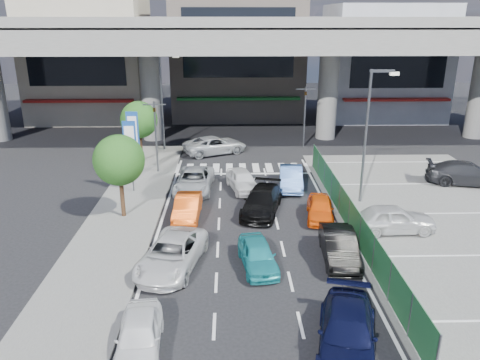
{
  "coord_description": "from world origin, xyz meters",
  "views": [
    {
      "loc": [
        -0.99,
        -20.48,
        10.8
      ],
      "look_at": [
        -0.42,
        3.67,
        2.32
      ],
      "focal_mm": 35.0,
      "sensor_mm": 36.0,
      "label": 1
    }
  ],
  "objects_px": {
    "traffic_light_right": "(305,102)",
    "taxi_teal_mid": "(258,255)",
    "street_lamp_left": "(164,94)",
    "tree_near": "(119,160)",
    "kei_truck_front_right": "(291,178)",
    "sedan_black_mid": "(262,201)",
    "parked_sedan_dgrey": "(467,173)",
    "sedan_white_mid_left": "(172,254)",
    "signboard_near": "(130,147)",
    "van_white_back_left": "(139,336)",
    "wagon_silver_front_left": "(194,181)",
    "taxi_orange_left": "(188,207)",
    "taxi_orange_right": "(320,208)",
    "tree_far": "(139,120)",
    "sedan_white_front_mid": "(242,180)",
    "traffic_light_left": "(155,120)",
    "parked_sedan_white": "(393,219)",
    "traffic_cone": "(343,194)",
    "crossing_wagon_silver": "(215,145)",
    "street_lamp_right": "(370,126)",
    "hatch_black_mid_right": "(339,247)",
    "signboard_far": "(133,135)",
    "minivan_navy_back": "(347,333)"
  },
  "relations": [
    {
      "from": "taxi_orange_left",
      "to": "taxi_orange_right",
      "type": "xyz_separation_m",
      "value": [
        7.45,
        -0.27,
        -0.03
      ]
    },
    {
      "from": "van_white_back_left",
      "to": "taxi_orange_left",
      "type": "relative_size",
      "value": 0.95
    },
    {
      "from": "van_white_back_left",
      "to": "wagon_silver_front_left",
      "type": "height_order",
      "value": "wagon_silver_front_left"
    },
    {
      "from": "signboard_near",
      "to": "tree_far",
      "type": "distance_m",
      "value": 6.54
    },
    {
      "from": "sedan_white_front_mid",
      "to": "taxi_orange_right",
      "type": "bearing_deg",
      "value": -61.81
    },
    {
      "from": "parked_sedan_white",
      "to": "minivan_navy_back",
      "type": "bearing_deg",
      "value": 150.94
    },
    {
      "from": "tree_far",
      "to": "taxi_orange_left",
      "type": "bearing_deg",
      "value": -67.34
    },
    {
      "from": "tree_near",
      "to": "taxi_orange_left",
      "type": "distance_m",
      "value": 4.55
    },
    {
      "from": "street_lamp_left",
      "to": "tree_far",
      "type": "distance_m",
      "value": 4.04
    },
    {
      "from": "traffic_light_left",
      "to": "traffic_light_right",
      "type": "xyz_separation_m",
      "value": [
        11.7,
        7.0,
        0.0
      ]
    },
    {
      "from": "parked_sedan_dgrey",
      "to": "sedan_white_mid_left",
      "type": "bearing_deg",
      "value": 133.36
    },
    {
      "from": "traffic_light_left",
      "to": "sedan_white_front_mid",
      "type": "bearing_deg",
      "value": -31.25
    },
    {
      "from": "sedan_white_mid_left",
      "to": "traffic_cone",
      "type": "relative_size",
      "value": 6.52
    },
    {
      "from": "traffic_light_right",
      "to": "traffic_light_left",
      "type": "bearing_deg",
      "value": -149.11
    },
    {
      "from": "signboard_near",
      "to": "parked_sedan_dgrey",
      "type": "relative_size",
      "value": 0.9
    },
    {
      "from": "parked_sedan_white",
      "to": "street_lamp_right",
      "type": "bearing_deg",
      "value": 2.66
    },
    {
      "from": "taxi_orange_left",
      "to": "parked_sedan_dgrey",
      "type": "xyz_separation_m",
      "value": [
        18.37,
        5.01,
        0.18
      ]
    },
    {
      "from": "street_lamp_left",
      "to": "crossing_wagon_silver",
      "type": "height_order",
      "value": "street_lamp_left"
    },
    {
      "from": "sedan_black_mid",
      "to": "parked_sedan_white",
      "type": "distance_m",
      "value": 7.26
    },
    {
      "from": "traffic_light_right",
      "to": "signboard_far",
      "type": "xyz_separation_m",
      "value": [
        -13.1,
        -8.01,
        -0.87
      ]
    },
    {
      "from": "traffic_light_left",
      "to": "sedan_white_front_mid",
      "type": "distance_m",
      "value": 7.79
    },
    {
      "from": "traffic_light_left",
      "to": "crossing_wagon_silver",
      "type": "relative_size",
      "value": 1.0
    },
    {
      "from": "traffic_light_right",
      "to": "street_lamp_left",
      "type": "height_order",
      "value": "street_lamp_left"
    },
    {
      "from": "signboard_far",
      "to": "sedan_white_mid_left",
      "type": "distance_m",
      "value": 13.49
    },
    {
      "from": "tree_far",
      "to": "kei_truck_front_right",
      "type": "height_order",
      "value": "tree_far"
    },
    {
      "from": "taxi_teal_mid",
      "to": "parked_sedan_white",
      "type": "xyz_separation_m",
      "value": [
        7.28,
        3.4,
        0.18
      ]
    },
    {
      "from": "wagon_silver_front_left",
      "to": "crossing_wagon_silver",
      "type": "bearing_deg",
      "value": 85.96
    },
    {
      "from": "traffic_light_right",
      "to": "taxi_teal_mid",
      "type": "xyz_separation_m",
      "value": [
        -5.24,
        -20.71,
        -3.31
      ]
    },
    {
      "from": "street_lamp_left",
      "to": "taxi_teal_mid",
      "type": "distance_m",
      "value": 21.19
    },
    {
      "from": "signboard_near",
      "to": "hatch_black_mid_right",
      "type": "bearing_deg",
      "value": -39.03
    },
    {
      "from": "traffic_light_right",
      "to": "wagon_silver_front_left",
      "type": "relative_size",
      "value": 1.05
    },
    {
      "from": "kei_truck_front_right",
      "to": "traffic_light_left",
      "type": "bearing_deg",
      "value": 165.68
    },
    {
      "from": "tree_far",
      "to": "sedan_white_mid_left",
      "type": "xyz_separation_m",
      "value": [
        4.18,
        -16.18,
        -2.7
      ]
    },
    {
      "from": "tree_near",
      "to": "sedan_black_mid",
      "type": "distance_m",
      "value": 8.33
    },
    {
      "from": "tree_far",
      "to": "sedan_white_mid_left",
      "type": "distance_m",
      "value": 16.93
    },
    {
      "from": "van_white_back_left",
      "to": "sedan_black_mid",
      "type": "xyz_separation_m",
      "value": [
        4.95,
        11.83,
        0.06
      ]
    },
    {
      "from": "sedan_white_mid_left",
      "to": "taxi_orange_left",
      "type": "bearing_deg",
      "value": 100.1
    },
    {
      "from": "wagon_silver_front_left",
      "to": "hatch_black_mid_right",
      "type": "bearing_deg",
      "value": -48.47
    },
    {
      "from": "tree_near",
      "to": "kei_truck_front_right",
      "type": "relative_size",
      "value": 1.15
    },
    {
      "from": "taxi_teal_mid",
      "to": "kei_truck_front_right",
      "type": "relative_size",
      "value": 0.87
    },
    {
      "from": "sedan_white_mid_left",
      "to": "parked_sedan_dgrey",
      "type": "relative_size",
      "value": 0.95
    },
    {
      "from": "taxi_orange_left",
      "to": "traffic_cone",
      "type": "xyz_separation_m",
      "value": [
        9.41,
        2.39,
        -0.2
      ]
    },
    {
      "from": "signboard_far",
      "to": "taxi_teal_mid",
      "type": "height_order",
      "value": "signboard_far"
    },
    {
      "from": "street_lamp_right",
      "to": "tree_near",
      "type": "height_order",
      "value": "street_lamp_right"
    },
    {
      "from": "signboard_far",
      "to": "van_white_back_left",
      "type": "bearing_deg",
      "value": -79.12
    },
    {
      "from": "sedan_black_mid",
      "to": "parked_sedan_dgrey",
      "type": "relative_size",
      "value": 0.91
    },
    {
      "from": "street_lamp_left",
      "to": "crossing_wagon_silver",
      "type": "xyz_separation_m",
      "value": [
        4.16,
        -1.02,
        -4.05
      ]
    },
    {
      "from": "taxi_teal_mid",
      "to": "street_lamp_right",
      "type": "bearing_deg",
      "value": 40.15
    },
    {
      "from": "traffic_light_left",
      "to": "taxi_orange_right",
      "type": "relative_size",
      "value": 1.44
    },
    {
      "from": "kei_truck_front_right",
      "to": "taxi_orange_left",
      "type": "bearing_deg",
      "value": -138.02
    }
  ]
}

